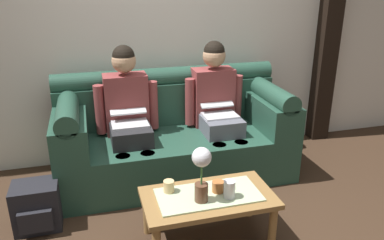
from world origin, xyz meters
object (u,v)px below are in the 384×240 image
at_px(person_left, 128,111).
at_px(backpack_left, 37,207).
at_px(flower_vase, 202,169).
at_px(couch, 174,136).
at_px(cup_near_right, 169,186).
at_px(coffee_table, 208,202).
at_px(cup_far_center, 229,189).
at_px(person_right, 216,103).
at_px(cup_near_left, 218,186).

relative_size(person_left, backpack_left, 3.45).
bearing_deg(flower_vase, couch, 86.37).
height_order(couch, cup_near_right, couch).
bearing_deg(flower_vase, coffee_table, 41.50).
height_order(couch, coffee_table, couch).
relative_size(cup_near_right, cup_far_center, 0.68).
xyz_separation_m(couch, cup_near_right, (-0.25, -0.94, 0.04)).
height_order(cup_near_right, backpack_left, cup_near_right).
bearing_deg(couch, flower_vase, -93.63).
xyz_separation_m(person_right, cup_near_left, (-0.33, -1.02, -0.25)).
xyz_separation_m(person_right, coffee_table, (-0.41, -1.04, -0.34)).
height_order(person_left, cup_far_center, person_left).
bearing_deg(person_right, cup_near_right, -125.28).
bearing_deg(person_right, coffee_table, -111.47).
relative_size(person_right, backpack_left, 3.45).
height_order(person_left, flower_vase, person_left).
xyz_separation_m(coffee_table, cup_near_left, (0.07, 0.02, 0.10)).
distance_m(person_right, backpack_left, 1.75).
distance_m(couch, cup_near_right, 0.97).
bearing_deg(cup_near_right, person_left, 99.48).
height_order(flower_vase, cup_near_right, flower_vase).
distance_m(person_left, backpack_left, 1.06).
xyz_separation_m(person_left, coffee_table, (0.41, -1.04, -0.34)).
relative_size(person_left, coffee_table, 1.35).
bearing_deg(couch, person_left, -179.59).
relative_size(couch, coffee_table, 2.31).
relative_size(coffee_table, cup_near_right, 10.79).
relative_size(cup_near_right, backpack_left, 0.24).
relative_size(couch, flower_vase, 5.44).
bearing_deg(person_left, cup_near_left, -64.70).
height_order(flower_vase, backpack_left, flower_vase).
distance_m(person_left, person_right, 0.82).
bearing_deg(cup_near_right, coffee_table, -22.47).
relative_size(person_left, cup_near_left, 14.65).
bearing_deg(cup_far_center, cup_near_right, 155.03).
height_order(coffee_table, flower_vase, flower_vase).
distance_m(coffee_table, cup_far_center, 0.19).
bearing_deg(couch, cup_near_left, -85.84).
bearing_deg(couch, coffee_table, -90.00).
height_order(cup_near_right, cup_far_center, cup_far_center).
xyz_separation_m(person_left, cup_near_left, (0.48, -1.02, -0.25)).
distance_m(couch, coffee_table, 1.04).
xyz_separation_m(cup_near_left, cup_near_right, (-0.33, 0.09, 0.00)).
xyz_separation_m(person_left, cup_far_center, (0.53, -1.11, -0.22)).
relative_size(coffee_table, backpack_left, 2.55).
height_order(coffee_table, cup_near_left, cup_near_left).
relative_size(person_left, cup_near_right, 14.60).
relative_size(person_left, cup_far_center, 9.96).
bearing_deg(person_right, person_left, -179.99).
distance_m(person_left, flower_vase, 1.15).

